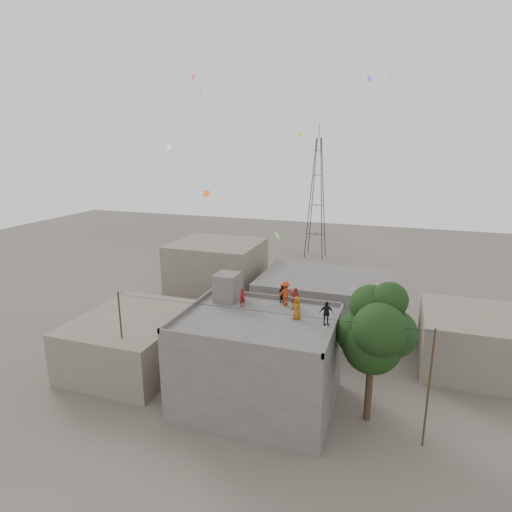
{
  "coord_description": "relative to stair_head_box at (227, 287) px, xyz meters",
  "views": [
    {
      "loc": [
        8.18,
        -24.37,
        17.06
      ],
      "look_at": [
        -0.66,
        1.57,
        9.88
      ],
      "focal_mm": 30.0,
      "sensor_mm": 36.0,
      "label": 1
    }
  ],
  "objects": [
    {
      "name": "ground",
      "position": [
        3.2,
        -2.6,
        -7.1
      ],
      "size": [
        140.0,
        140.0,
        0.0
      ],
      "primitive_type": "plane",
      "color": "#4B463D",
      "rests_on": "ground"
    },
    {
      "name": "main_building",
      "position": [
        3.2,
        -2.6,
        -4.05
      ],
      "size": [
        10.0,
        8.0,
        6.1
      ],
      "color": "#54514E",
      "rests_on": "ground"
    },
    {
      "name": "parapet",
      "position": [
        3.2,
        -2.6,
        -0.85
      ],
      "size": [
        10.0,
        8.0,
        0.3
      ],
      "color": "#54514E",
      "rests_on": "main_building"
    },
    {
      "name": "stair_head_box",
      "position": [
        0.0,
        0.0,
        0.0
      ],
      "size": [
        1.6,
        1.8,
        2.0
      ],
      "primitive_type": "cube",
      "color": "#54514E",
      "rests_on": "main_building"
    },
    {
      "name": "neighbor_west",
      "position": [
        -7.8,
        -0.6,
        -5.1
      ],
      "size": [
        8.0,
        10.0,
        4.0
      ],
      "primitive_type": "cube",
      "color": "#696253",
      "rests_on": "ground"
    },
    {
      "name": "neighbor_north",
      "position": [
        5.2,
        11.4,
        -4.6
      ],
      "size": [
        12.0,
        9.0,
        5.0
      ],
      "primitive_type": "cube",
      "color": "#54514E",
      "rests_on": "ground"
    },
    {
      "name": "neighbor_northwest",
      "position": [
        -6.8,
        13.4,
        -3.6
      ],
      "size": [
        9.0,
        8.0,
        7.0
      ],
      "primitive_type": "cube",
      "color": "#696253",
      "rests_on": "ground"
    },
    {
      "name": "neighbor_east",
      "position": [
        17.2,
        7.4,
        -4.9
      ],
      "size": [
        7.0,
        8.0,
        4.4
      ],
      "primitive_type": "cube",
      "color": "#696253",
      "rests_on": "ground"
    },
    {
      "name": "tree",
      "position": [
        10.57,
        -2.0,
        -1.0
      ],
      "size": [
        4.9,
        4.6,
        9.1
      ],
      "color": "black",
      "rests_on": "ground"
    },
    {
      "name": "utility_line",
      "position": [
        3.7,
        -3.85,
        -3.27
      ],
      "size": [
        20.12,
        0.62,
        7.4
      ],
      "color": "black",
      "rests_on": "ground"
    },
    {
      "name": "transmission_tower",
      "position": [
        -0.8,
        37.4,
        1.97
      ],
      "size": [
        2.97,
        2.97,
        20.01
      ],
      "color": "black",
      "rests_on": "ground"
    },
    {
      "name": "person_red_adult",
      "position": [
        5.07,
        -0.12,
        -0.22
      ],
      "size": [
        0.61,
        0.45,
        1.56
      ],
      "primitive_type": "imported",
      "rotation": [
        0.0,
        0.0,
        3.28
      ],
      "color": "maroon",
      "rests_on": "main_building"
    },
    {
      "name": "person_orange_child",
      "position": [
        5.55,
        -1.75,
        -0.25
      ],
      "size": [
        0.86,
        0.71,
        1.51
      ],
      "primitive_type": "imported",
      "rotation": [
        0.0,
        0.0,
        -0.37
      ],
      "color": "#9D5612",
      "rests_on": "main_building"
    },
    {
      "name": "person_dark_child",
      "position": [
        3.92,
        0.78,
        -0.3
      ],
      "size": [
        0.86,
        0.8,
        1.4
      ],
      "primitive_type": "imported",
      "rotation": [
        0.0,
        0.0,
        2.61
      ],
      "color": "black",
      "rests_on": "main_building"
    },
    {
      "name": "person_dark_adult",
      "position": [
        7.5,
        -2.01,
        -0.23
      ],
      "size": [
        0.97,
        0.71,
        1.53
      ],
      "primitive_type": "imported",
      "rotation": [
        0.0,
        0.0,
        0.42
      ],
      "color": "black",
      "rests_on": "main_building"
    },
    {
      "name": "person_orange_adult",
      "position": [
        4.24,
        0.33,
        -0.12
      ],
      "size": [
        1.31,
        1.19,
        1.77
      ],
      "primitive_type": "imported",
      "rotation": [
        0.0,
        0.0,
        -2.54
      ],
      "color": "#A53212",
      "rests_on": "main_building"
    },
    {
      "name": "person_red_child",
      "position": [
        1.47,
        -0.81,
        -0.35
      ],
      "size": [
        0.51,
        0.56,
        1.29
      ],
      "primitive_type": "imported",
      "rotation": [
        0.0,
        0.0,
        1.04
      ],
      "color": "maroon",
      "rests_on": "main_building"
    },
    {
      "name": "kites",
      "position": [
        3.42,
        5.71,
        9.06
      ],
      "size": [
        19.66,
        16.1,
        12.63
      ],
      "color": "#E65518",
      "rests_on": "ground"
    }
  ]
}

